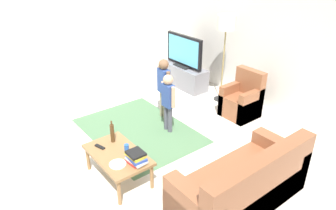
% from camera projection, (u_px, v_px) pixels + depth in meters
% --- Properties ---
extents(ground, '(7.80, 7.80, 0.00)m').
position_uv_depth(ground, '(138.00, 151.00, 5.05)').
color(ground, beige).
extents(wall_back, '(6.00, 0.12, 2.70)m').
position_uv_depth(wall_back, '(266.00, 39.00, 6.09)').
color(wall_back, silver).
rests_on(wall_back, ground).
extents(wall_left, '(0.12, 6.00, 2.70)m').
position_uv_depth(wall_left, '(57.00, 32.00, 6.56)').
color(wall_left, silver).
rests_on(wall_left, ground).
extents(area_rug, '(2.20, 1.60, 0.01)m').
position_uv_depth(area_rug, '(139.00, 130.00, 5.62)').
color(area_rug, '#4C724C').
rests_on(area_rug, ground).
extents(tv_stand, '(1.20, 0.44, 0.50)m').
position_uv_depth(tv_stand, '(184.00, 76.00, 7.31)').
color(tv_stand, slate).
rests_on(tv_stand, ground).
extents(tv, '(1.10, 0.28, 0.71)m').
position_uv_depth(tv, '(184.00, 51.00, 7.03)').
color(tv, black).
rests_on(tv, tv_stand).
extents(couch, '(0.80, 1.80, 0.86)m').
position_uv_depth(couch, '(245.00, 187.00, 3.88)').
color(couch, brown).
rests_on(couch, ground).
extents(armchair, '(0.60, 0.60, 0.90)m').
position_uv_depth(armchair, '(243.00, 101.00, 6.02)').
color(armchair, brown).
rests_on(armchair, ground).
extents(floor_lamp, '(0.36, 0.36, 1.78)m').
position_uv_depth(floor_lamp, '(226.00, 27.00, 6.08)').
color(floor_lamp, '#262626').
rests_on(floor_lamp, ground).
extents(child_near_tv, '(0.39, 0.19, 1.16)m').
position_uv_depth(child_near_tv, '(164.00, 83.00, 5.77)').
color(child_near_tv, gray).
rests_on(child_near_tv, ground).
extents(child_center, '(0.35, 0.17, 1.06)m').
position_uv_depth(child_center, '(168.00, 98.00, 5.35)').
color(child_center, '#4C4C59').
rests_on(child_center, ground).
extents(coffee_table, '(1.00, 0.60, 0.42)m').
position_uv_depth(coffee_table, '(118.00, 156.00, 4.30)').
color(coffee_table, olive).
rests_on(coffee_table, ground).
extents(book_stack, '(0.29, 0.22, 0.16)m').
position_uv_depth(book_stack, '(136.00, 157.00, 4.07)').
color(book_stack, red).
rests_on(book_stack, coffee_table).
extents(bottle, '(0.06, 0.06, 0.34)m').
position_uv_depth(bottle, '(112.00, 133.00, 4.48)').
color(bottle, '#4C3319').
rests_on(bottle, coffee_table).
extents(tv_remote, '(0.18, 0.09, 0.02)m').
position_uv_depth(tv_remote, '(100.00, 147.00, 4.41)').
color(tv_remote, black).
rests_on(tv_remote, coffee_table).
extents(soda_can, '(0.07, 0.07, 0.12)m').
position_uv_depth(soda_can, '(127.00, 148.00, 4.29)').
color(soda_can, '#2659B2').
rests_on(soda_can, coffee_table).
extents(plate, '(0.22, 0.22, 0.02)m').
position_uv_depth(plate, '(118.00, 164.00, 4.06)').
color(plate, white).
rests_on(plate, coffee_table).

